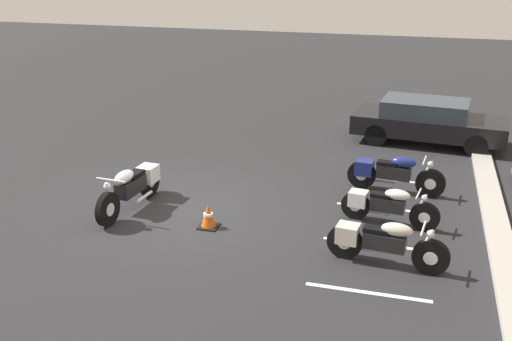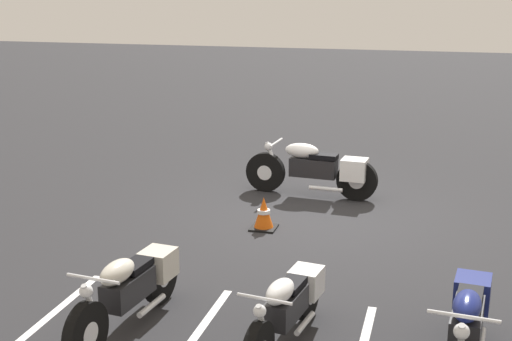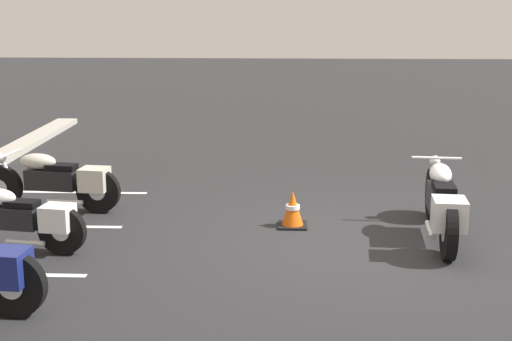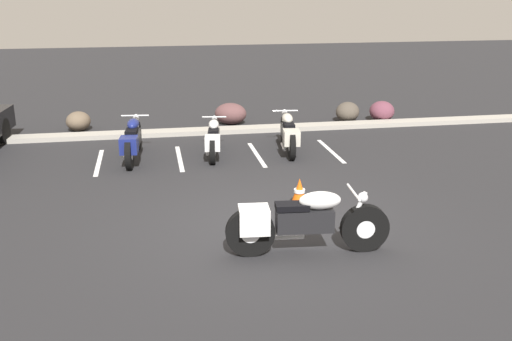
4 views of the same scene
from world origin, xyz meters
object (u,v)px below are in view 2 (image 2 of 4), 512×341
at_px(motorcycle_white_featured, 317,169).
at_px(parked_bike_0, 467,322).
at_px(traffic_cone, 264,214).
at_px(parked_bike_2, 131,287).
at_px(parked_bike_1, 288,306).

height_order(motorcycle_white_featured, parked_bike_0, motorcycle_white_featured).
bearing_deg(motorcycle_white_featured, traffic_cone, 80.42).
bearing_deg(parked_bike_2, parked_bike_0, 97.60).
distance_m(motorcycle_white_featured, parked_bike_0, 5.94).
bearing_deg(parked_bike_1, traffic_cone, -153.17).
height_order(parked_bike_0, traffic_cone, parked_bike_0).
xyz_separation_m(parked_bike_0, parked_bike_2, (3.59, 0.06, -0.01)).
height_order(motorcycle_white_featured, parked_bike_2, motorcycle_white_featured).
bearing_deg(traffic_cone, parked_bike_1, 108.43).
distance_m(motorcycle_white_featured, parked_bike_2, 5.57).
bearing_deg(parked_bike_0, traffic_cone, -133.60).
xyz_separation_m(motorcycle_white_featured, parked_bike_0, (-2.48, 5.39, -0.03)).
distance_m(parked_bike_2, traffic_cone, 3.58).
distance_m(parked_bike_0, traffic_cone, 4.57).
relative_size(parked_bike_2, traffic_cone, 4.31).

